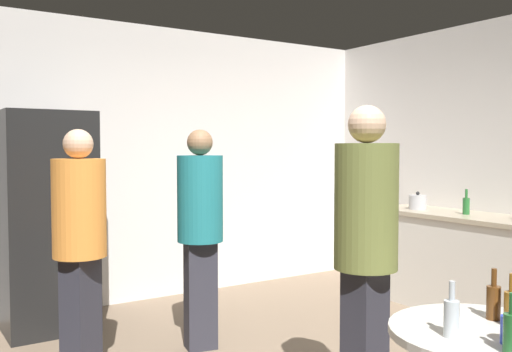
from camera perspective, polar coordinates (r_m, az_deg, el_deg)
The scene contains 13 objects.
wall_back at distance 5.63m, azimuth -11.27°, elevation 1.26°, with size 5.32×0.06×2.70m, color silver.
refrigerator at distance 4.95m, azimuth -20.49°, elevation -4.31°, with size 0.70×0.68×1.80m.
kitchen_counter at distance 5.51m, azimuth 20.68°, elevation -8.31°, with size 0.64×1.94×0.90m.
kettle at distance 5.73m, azimuth 16.15°, elevation -2.56°, with size 0.24×0.17×0.18m.
beer_bottle_on_counter at distance 5.43m, azimuth 20.61°, elevation -2.80°, with size 0.06×0.06×0.23m.
beer_bottle_amber at distance 2.70m, azimuth 24.57°, elevation -12.07°, with size 0.06×0.06×0.23m.
beer_bottle_brown at distance 2.78m, azimuth 23.02°, elevation -11.62°, with size 0.06×0.06×0.23m.
beer_bottle_green at distance 2.36m, azimuth 24.58°, elevation -14.22°, with size 0.06×0.06×0.23m.
beer_bottle_clear at distance 2.47m, azimuth 19.28°, elevation -13.38°, with size 0.06×0.06×0.23m.
plastic_cup_blue at distance 2.48m, azimuth 24.54°, elevation -14.09°, with size 0.08×0.08×0.11m, color blue.
person_in_olive_shirt at distance 3.08m, azimuth 11.11°, elevation -6.30°, with size 0.39×0.39×1.73m.
person_in_orange_shirt at distance 3.80m, azimuth -17.51°, elevation -5.66°, with size 0.47×0.47×1.62m.
person_in_teal_shirt at distance 4.20m, azimuth -5.70°, elevation -4.61°, with size 0.40×0.40×1.64m.
Camera 1 is at (-2.10, -2.59, 1.50)m, focal length 39.30 mm.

